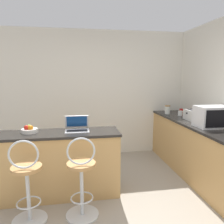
{
  "coord_description": "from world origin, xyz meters",
  "views": [
    {
      "loc": [
        -0.34,
        -2.12,
        1.68
      ],
      "look_at": [
        0.32,
        1.82,
        1.02
      ],
      "focal_mm": 35.0,
      "sensor_mm": 36.0,
      "label": 1
    }
  ],
  "objects_px": {
    "bar_stool_far": "(82,180)",
    "toaster": "(192,115)",
    "microwave": "(213,117)",
    "mug_white": "(180,113)",
    "laptop": "(77,127)",
    "storage_jar": "(167,110)",
    "bar_stool_near": "(27,184)",
    "mug_red": "(181,111)",
    "fruit_bowl": "(29,130)"
  },
  "relations": [
    {
      "from": "mug_red",
      "to": "fruit_bowl",
      "type": "xyz_separation_m",
      "value": [
        -2.8,
        -1.16,
        -0.0
      ]
    },
    {
      "from": "fruit_bowl",
      "to": "storage_jar",
      "type": "bearing_deg",
      "value": 24.07
    },
    {
      "from": "bar_stool_near",
      "to": "mug_red",
      "type": "xyz_separation_m",
      "value": [
        2.73,
        1.75,
        0.49
      ]
    },
    {
      "from": "bar_stool_near",
      "to": "storage_jar",
      "type": "relative_size",
      "value": 5.76
    },
    {
      "from": "mug_red",
      "to": "storage_jar",
      "type": "height_order",
      "value": "storage_jar"
    },
    {
      "from": "laptop",
      "to": "storage_jar",
      "type": "bearing_deg",
      "value": 30.5
    },
    {
      "from": "mug_white",
      "to": "bar_stool_far",
      "type": "bearing_deg",
      "value": -143.29
    },
    {
      "from": "laptop",
      "to": "fruit_bowl",
      "type": "height_order",
      "value": "laptop"
    },
    {
      "from": "bar_stool_near",
      "to": "mug_red",
      "type": "distance_m",
      "value": 3.28
    },
    {
      "from": "microwave",
      "to": "storage_jar",
      "type": "distance_m",
      "value": 1.22
    },
    {
      "from": "bar_stool_near",
      "to": "microwave",
      "type": "relative_size",
      "value": 2.02
    },
    {
      "from": "microwave",
      "to": "bar_stool_near",
      "type": "bearing_deg",
      "value": -169.35
    },
    {
      "from": "bar_stool_far",
      "to": "toaster",
      "type": "bearing_deg",
      "value": 27.71
    },
    {
      "from": "microwave",
      "to": "fruit_bowl",
      "type": "bearing_deg",
      "value": 177.82
    },
    {
      "from": "bar_stool_far",
      "to": "mug_red",
      "type": "distance_m",
      "value": 2.79
    },
    {
      "from": "toaster",
      "to": "laptop",
      "type": "bearing_deg",
      "value": -168.34
    },
    {
      "from": "bar_stool_near",
      "to": "laptop",
      "type": "relative_size",
      "value": 3.05
    },
    {
      "from": "microwave",
      "to": "mug_white",
      "type": "bearing_deg",
      "value": 91.69
    },
    {
      "from": "mug_white",
      "to": "fruit_bowl",
      "type": "relative_size",
      "value": 0.46
    },
    {
      "from": "laptop",
      "to": "mug_red",
      "type": "height_order",
      "value": "laptop"
    },
    {
      "from": "toaster",
      "to": "mug_red",
      "type": "relative_size",
      "value": 3.35
    },
    {
      "from": "bar_stool_far",
      "to": "laptop",
      "type": "relative_size",
      "value": 3.05
    },
    {
      "from": "bar_stool_near",
      "to": "fruit_bowl",
      "type": "xyz_separation_m",
      "value": [
        -0.06,
        0.59,
        0.48
      ]
    },
    {
      "from": "laptop",
      "to": "mug_red",
      "type": "relative_size",
      "value": 3.63
    },
    {
      "from": "toaster",
      "to": "mug_red",
      "type": "distance_m",
      "value": 0.75
    },
    {
      "from": "bar_stool_near",
      "to": "laptop",
      "type": "xyz_separation_m",
      "value": [
        0.58,
        0.61,
        0.5
      ]
    },
    {
      "from": "laptop",
      "to": "microwave",
      "type": "relative_size",
      "value": 0.66
    },
    {
      "from": "storage_jar",
      "to": "fruit_bowl",
      "type": "distance_m",
      "value": 2.69
    },
    {
      "from": "mug_red",
      "to": "mug_white",
      "type": "distance_m",
      "value": 0.34
    },
    {
      "from": "bar_stool_far",
      "to": "mug_white",
      "type": "bearing_deg",
      "value": 36.71
    },
    {
      "from": "bar_stool_near",
      "to": "fruit_bowl",
      "type": "height_order",
      "value": "fruit_bowl"
    },
    {
      "from": "microwave",
      "to": "mug_red",
      "type": "relative_size",
      "value": 5.47
    },
    {
      "from": "bar_stool_near",
      "to": "microwave",
      "type": "height_order",
      "value": "microwave"
    },
    {
      "from": "bar_stool_near",
      "to": "mug_white",
      "type": "relative_size",
      "value": 10.15
    },
    {
      "from": "bar_stool_near",
      "to": "fruit_bowl",
      "type": "relative_size",
      "value": 4.64
    },
    {
      "from": "bar_stool_far",
      "to": "microwave",
      "type": "relative_size",
      "value": 2.02
    },
    {
      "from": "bar_stool_far",
      "to": "storage_jar",
      "type": "relative_size",
      "value": 5.76
    },
    {
      "from": "bar_stool_near",
      "to": "toaster",
      "type": "distance_m",
      "value": 2.81
    },
    {
      "from": "microwave",
      "to": "storage_jar",
      "type": "height_order",
      "value": "microwave"
    },
    {
      "from": "bar_stool_near",
      "to": "microwave",
      "type": "bearing_deg",
      "value": 10.65
    },
    {
      "from": "microwave",
      "to": "mug_white",
      "type": "xyz_separation_m",
      "value": [
        -0.03,
        0.97,
        -0.11
      ]
    },
    {
      "from": "laptop",
      "to": "microwave",
      "type": "height_order",
      "value": "microwave"
    },
    {
      "from": "bar_stool_far",
      "to": "fruit_bowl",
      "type": "height_order",
      "value": "fruit_bowl"
    },
    {
      "from": "laptop",
      "to": "toaster",
      "type": "xyz_separation_m",
      "value": [
        1.99,
        0.41,
        0.04
      ]
    },
    {
      "from": "toaster",
      "to": "storage_jar",
      "type": "xyz_separation_m",
      "value": [
        -0.17,
        0.66,
        -0.0
      ]
    },
    {
      "from": "mug_red",
      "to": "mug_white",
      "type": "bearing_deg",
      "value": -120.02
    },
    {
      "from": "mug_red",
      "to": "storage_jar",
      "type": "distance_m",
      "value": 0.35
    },
    {
      "from": "bar_stool_near",
      "to": "storage_jar",
      "type": "height_order",
      "value": "storage_jar"
    },
    {
      "from": "laptop",
      "to": "fruit_bowl",
      "type": "relative_size",
      "value": 1.52
    },
    {
      "from": "toaster",
      "to": "fruit_bowl",
      "type": "xyz_separation_m",
      "value": [
        -2.63,
        -0.44,
        -0.05
      ]
    }
  ]
}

